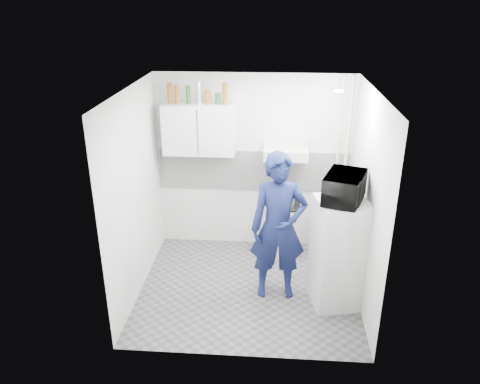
{
  "coord_description": "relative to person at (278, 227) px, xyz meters",
  "views": [
    {
      "loc": [
        0.28,
        -5.16,
        3.59
      ],
      "look_at": [
        -0.13,
        0.3,
        1.25
      ],
      "focal_mm": 35.0,
      "sensor_mm": 36.0,
      "label": 1
    }
  ],
  "objects": [
    {
      "name": "backsplash",
      "position": [
        -0.37,
        1.3,
        0.25
      ],
      "size": [
        2.74,
        0.03,
        0.6
      ],
      "primitive_type": "cube",
      "color": "white",
      "rests_on": "wall_back"
    },
    {
      "name": "wall_left",
      "position": [
        -1.77,
        0.06,
        0.35
      ],
      "size": [
        0.0,
        2.6,
        2.6
      ],
      "primitive_type": "plane",
      "rotation": [
        1.57,
        0.0,
        1.57
      ],
      "color": "silver",
      "rests_on": "floor"
    },
    {
      "name": "stove_top",
      "position": [
        0.09,
        1.06,
        -0.18
      ],
      "size": [
        0.45,
        0.45,
        0.03
      ],
      "primitive_type": "cube",
      "color": "black",
      "rests_on": "stove"
    },
    {
      "name": "bottle_e",
      "position": [
        -0.76,
        1.14,
        1.39
      ],
      "size": [
        0.07,
        0.07,
        0.29
      ],
      "primitive_type": "cylinder",
      "color": "brown",
      "rests_on": "upper_cabinet"
    },
    {
      "name": "pipe_a",
      "position": [
        0.93,
        1.23,
        0.35
      ],
      "size": [
        0.05,
        0.05,
        2.6
      ],
      "primitive_type": "cylinder",
      "color": "beige",
      "rests_on": "floor"
    },
    {
      "name": "canister_b",
      "position": [
        -0.85,
        1.14,
        1.33
      ],
      "size": [
        0.08,
        0.08,
        0.15
      ],
      "primitive_type": "cylinder",
      "color": "#144C1E",
      "rests_on": "upper_cabinet"
    },
    {
      "name": "wall_back",
      "position": [
        -0.37,
        1.31,
        0.35
      ],
      "size": [
        2.8,
        0.0,
        2.8
      ],
      "primitive_type": "plane",
      "rotation": [
        1.57,
        0.0,
        0.0
      ],
      "color": "silver",
      "rests_on": "floor"
    },
    {
      "name": "bottle_d",
      "position": [
        -1.11,
        1.14,
        1.4
      ],
      "size": [
        0.07,
        0.07,
        0.3
      ],
      "primitive_type": "cylinder",
      "color": "silver",
      "rests_on": "upper_cabinet"
    },
    {
      "name": "bottle_c",
      "position": [
        -1.26,
        1.14,
        1.37
      ],
      "size": [
        0.06,
        0.06,
        0.25
      ],
      "primitive_type": "cylinder",
      "color": "#144C1E",
      "rests_on": "upper_cabinet"
    },
    {
      "name": "wall_right",
      "position": [
        1.03,
        0.06,
        0.35
      ],
      "size": [
        0.0,
        2.6,
        2.6
      ],
      "primitive_type": "plane",
      "rotation": [
        1.57,
        0.0,
        -1.57
      ],
      "color": "silver",
      "rests_on": "floor"
    },
    {
      "name": "floor",
      "position": [
        -0.37,
        0.06,
        -0.95
      ],
      "size": [
        2.8,
        2.8,
        0.0
      ],
      "primitive_type": "plane",
      "color": "#5A5A5A",
      "rests_on": "ground"
    },
    {
      "name": "ceiling",
      "position": [
        -0.37,
        0.06,
        1.65
      ],
      "size": [
        2.8,
        2.8,
        0.0
      ],
      "primitive_type": "plane",
      "color": "white",
      "rests_on": "wall_back"
    },
    {
      "name": "bottle_b",
      "position": [
        -1.41,
        1.14,
        1.37
      ],
      "size": [
        0.06,
        0.06,
        0.24
      ],
      "primitive_type": "cylinder",
      "color": "brown",
      "rests_on": "upper_cabinet"
    },
    {
      "name": "canister_a",
      "position": [
        -0.99,
        1.14,
        1.34
      ],
      "size": [
        0.08,
        0.08,
        0.19
      ],
      "primitive_type": "cylinder",
      "color": "brown",
      "rests_on": "upper_cabinet"
    },
    {
      "name": "upper_cabinet",
      "position": [
        -1.12,
        1.14,
        0.9
      ],
      "size": [
        1.0,
        0.35,
        0.7
      ],
      "primitive_type": "cube",
      "color": "white",
      "rests_on": "wall_back"
    },
    {
      "name": "fridge",
      "position": [
        0.73,
        -0.12,
        -0.26
      ],
      "size": [
        0.68,
        0.68,
        1.38
      ],
      "primitive_type": "cube",
      "rotation": [
        0.0,
        0.0,
        0.22
      ],
      "color": "white",
      "rests_on": "floor"
    },
    {
      "name": "bottle_a",
      "position": [
        -1.51,
        1.14,
        1.39
      ],
      "size": [
        0.06,
        0.06,
        0.27
      ],
      "primitive_type": "cylinder",
      "color": "brown",
      "rests_on": "upper_cabinet"
    },
    {
      "name": "stove",
      "position": [
        0.09,
        1.06,
        -0.57
      ],
      "size": [
        0.47,
        0.47,
        0.75
      ],
      "primitive_type": "cube",
      "color": "beige",
      "rests_on": "floor"
    },
    {
      "name": "pipe_b",
      "position": [
        0.81,
        1.23,
        0.35
      ],
      "size": [
        0.04,
        0.04,
        2.6
      ],
      "primitive_type": "cylinder",
      "color": "beige",
      "rests_on": "floor"
    },
    {
      "name": "range_hood",
      "position": [
        0.08,
        1.06,
        0.62
      ],
      "size": [
        0.6,
        0.5,
        0.14
      ],
      "primitive_type": "cube",
      "color": "beige",
      "rests_on": "wall_back"
    },
    {
      "name": "person",
      "position": [
        0.0,
        0.0,
        0.0
      ],
      "size": [
        0.73,
        0.51,
        1.9
      ],
      "primitive_type": "imported",
      "rotation": [
        0.0,
        0.0,
        0.09
      ],
      "color": "#121942",
      "rests_on": "floor"
    },
    {
      "name": "ceiling_spot_fixture",
      "position": [
        0.63,
        0.26,
        1.62
      ],
      "size": [
        0.1,
        0.1,
        0.02
      ],
      "primitive_type": "cylinder",
      "color": "white",
      "rests_on": "ceiling"
    },
    {
      "name": "microwave",
      "position": [
        0.73,
        -0.12,
        0.6
      ],
      "size": [
        0.7,
        0.58,
        0.33
      ],
      "primitive_type": "imported",
      "rotation": [
        0.0,
        0.0,
        1.24
      ],
      "color": "black",
      "rests_on": "fridge"
    },
    {
      "name": "saucepan",
      "position": [
        0.14,
        0.99,
        -0.12
      ],
      "size": [
        0.18,
        0.18,
        0.1
      ],
      "primitive_type": "cylinder",
      "color": "silver",
      "rests_on": "stove_top"
    }
  ]
}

